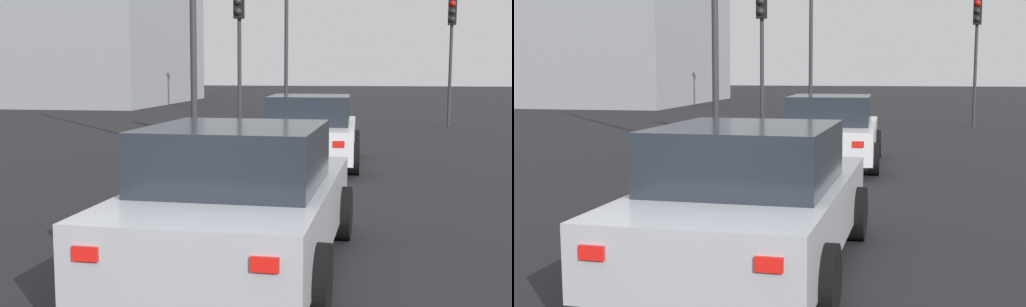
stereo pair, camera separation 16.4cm
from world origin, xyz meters
TOP-DOWN VIEW (x-y plane):
  - car_white_lead at (10.06, 0.00)m, footprint 4.46×2.16m
  - car_silver_second at (2.40, 0.03)m, footprint 4.37×2.20m
  - traffic_light_near_left at (14.08, 2.36)m, footprint 0.32×0.28m
  - traffic_light_near_right at (20.25, -3.99)m, footprint 0.32×0.29m
  - street_lamp_far at (23.87, 2.28)m, footprint 0.56×0.36m
  - building_facade_left at (34.64, 16.00)m, footprint 14.65×11.12m

SIDE VIEW (x-z plane):
  - car_silver_second at x=2.40m, z-range -0.02..1.46m
  - car_white_lead at x=10.06m, z-range -0.02..1.47m
  - traffic_light_near_left at x=14.08m, z-range 0.94..5.26m
  - traffic_light_near_right at x=20.25m, z-range 0.97..5.44m
  - building_facade_left at x=34.64m, z-range 0.00..8.97m
  - street_lamp_far at x=23.87m, z-range 0.67..8.98m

